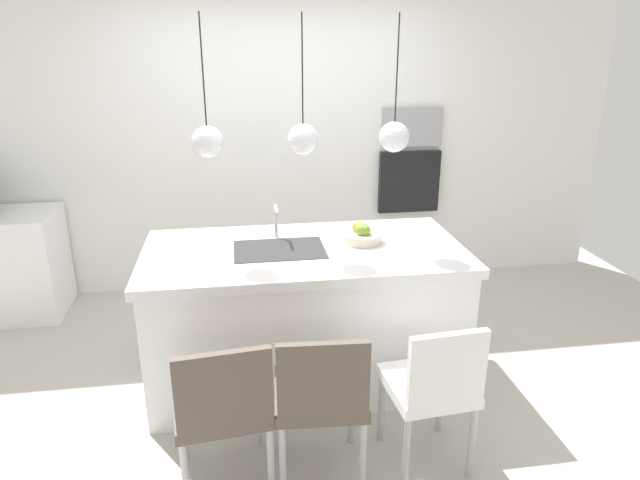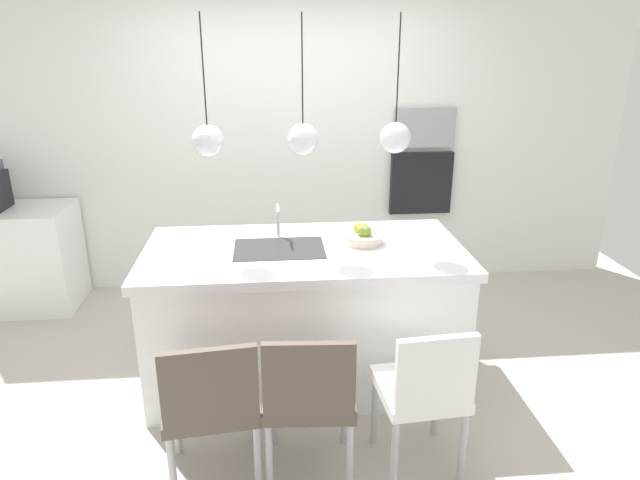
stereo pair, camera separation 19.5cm
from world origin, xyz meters
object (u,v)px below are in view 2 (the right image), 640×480
(oven, at_px, (421,183))
(chair_far, at_px, (424,389))
(microwave, at_px, (424,127))
(fruit_bowl, at_px, (363,236))
(chair_near, at_px, (211,400))
(chair_middle, at_px, (309,394))

(oven, xyz_separation_m, chair_far, (-0.62, -2.52, -0.42))
(oven, bearing_deg, microwave, 0.00)
(fruit_bowl, xyz_separation_m, microwave, (0.78, 1.52, 0.45))
(oven, distance_m, chair_near, 3.06)
(microwave, bearing_deg, chair_middle, -115.47)
(fruit_bowl, relative_size, oven, 0.45)
(fruit_bowl, height_order, oven, oven)
(fruit_bowl, xyz_separation_m, oven, (0.78, 1.52, -0.05))
(oven, distance_m, chair_middle, 2.83)
(chair_near, bearing_deg, oven, 56.42)
(fruit_bowl, xyz_separation_m, chair_far, (0.16, -1.00, -0.47))
(chair_middle, bearing_deg, chair_far, 0.23)
(fruit_bowl, height_order, chair_far, fruit_bowl)
(microwave, height_order, oven, microwave)
(microwave, distance_m, chair_near, 3.17)
(microwave, distance_m, oven, 0.50)
(chair_near, distance_m, chair_far, 1.05)
(fruit_bowl, relative_size, microwave, 0.47)
(fruit_bowl, bearing_deg, chair_far, -81.18)
(microwave, relative_size, chair_far, 0.62)
(microwave, relative_size, chair_middle, 0.62)
(fruit_bowl, relative_size, chair_middle, 0.29)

